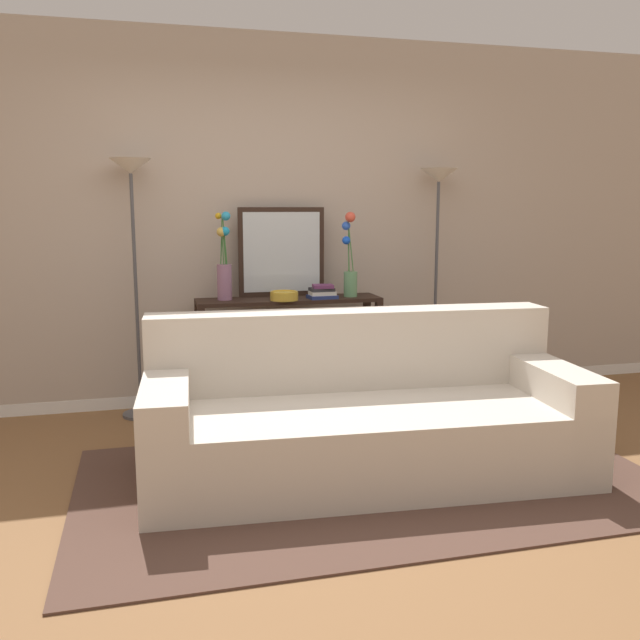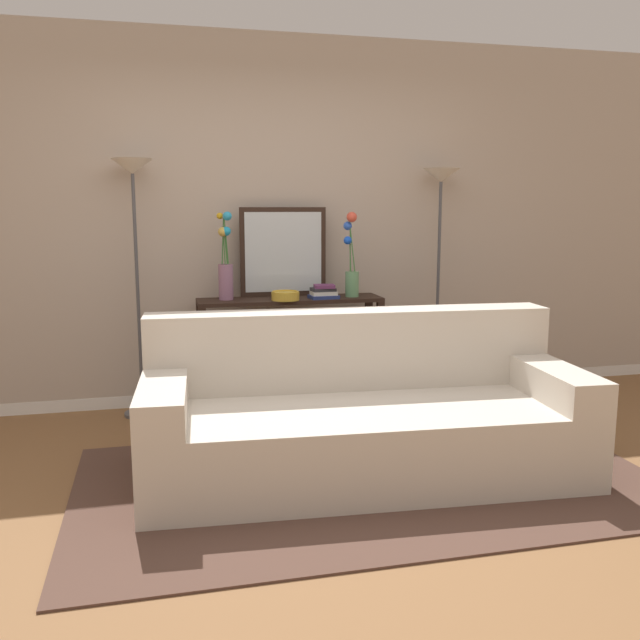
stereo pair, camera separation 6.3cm
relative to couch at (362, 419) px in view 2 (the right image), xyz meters
name	(u,v)px [view 2 (the right image)]	position (x,y,z in m)	size (l,w,h in m)	color
ground_plane	(320,510)	(-0.34, -0.41, -0.32)	(16.00, 16.00, 0.02)	brown
back_wall	(256,223)	(-0.34, 1.66, 1.06)	(12.00, 0.15, 2.73)	white
area_rug	(369,482)	(0.00, -0.17, -0.30)	(3.12, 1.74, 0.01)	#51382D
couch	(362,419)	(0.00, 0.00, 0.00)	(2.45, 1.14, 0.88)	beige
console_table	(290,333)	(-0.14, 1.32, 0.26)	(1.34, 0.33, 0.82)	black
floor_lamp_left	(134,216)	(-1.22, 1.38, 1.11)	(0.28, 0.28, 1.80)	#4C4C51
floor_lamp_right	(440,219)	(1.04, 1.38, 1.08)	(0.28, 0.28, 1.77)	#4C4C51
wall_mirror	(283,252)	(-0.17, 1.46, 0.84)	(0.64, 0.02, 0.65)	black
vase_tall_flowers	(226,268)	(-0.61, 1.35, 0.74)	(0.11, 0.12, 0.63)	gray
vase_short_flowers	(351,265)	(0.31, 1.30, 0.75)	(0.12, 0.12, 0.62)	#669E6B
fruit_bowl	(285,295)	(-0.20, 1.23, 0.55)	(0.20, 0.20, 0.06)	gold
book_stack	(324,292)	(0.09, 1.25, 0.56)	(0.22, 0.16, 0.10)	navy
book_row_under_console	(240,403)	(-0.53, 1.32, -0.25)	(0.34, 0.17, 0.13)	navy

